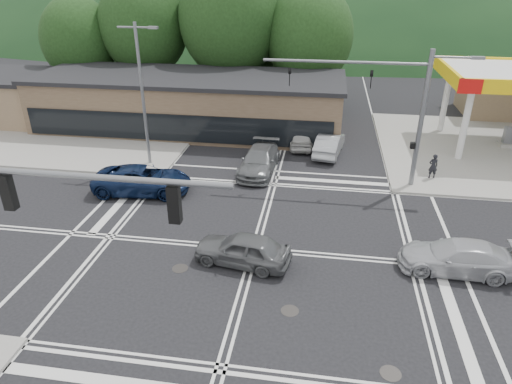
# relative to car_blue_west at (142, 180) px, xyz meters

# --- Properties ---
(ground) EXTENTS (120.00, 120.00, 0.00)m
(ground) POSITION_rel_car_blue_west_xyz_m (7.40, -5.00, -0.77)
(ground) COLOR black
(ground) RESTS_ON ground
(sidewalk_ne) EXTENTS (16.00, 16.00, 0.15)m
(sidewalk_ne) POSITION_rel_car_blue_west_xyz_m (22.40, 10.00, -0.70)
(sidewalk_ne) COLOR gray
(sidewalk_ne) RESTS_ON ground
(sidewalk_nw) EXTENTS (16.00, 16.00, 0.15)m
(sidewalk_nw) POSITION_rel_car_blue_west_xyz_m (-7.60, 10.00, -0.70)
(sidewalk_nw) COLOR gray
(sidewalk_nw) RESTS_ON ground
(commercial_row) EXTENTS (24.00, 8.00, 4.00)m
(commercial_row) POSITION_rel_car_blue_west_xyz_m (-0.60, 12.00, 1.23)
(commercial_row) COLOR brown
(commercial_row) RESTS_ON ground
(commercial_nw) EXTENTS (8.00, 7.00, 3.60)m
(commercial_nw) POSITION_rel_car_blue_west_xyz_m (-16.60, 12.00, 1.03)
(commercial_nw) COLOR #846B4F
(commercial_nw) RESTS_ON ground
(hill_north) EXTENTS (252.00, 126.00, 140.00)m
(hill_north) POSITION_rel_car_blue_west_xyz_m (7.40, 85.00, -0.77)
(hill_north) COLOR #19381C
(hill_north) RESTS_ON ground
(tree_n_a) EXTENTS (8.00, 8.00, 11.75)m
(tree_n_a) POSITION_rel_car_blue_west_xyz_m (-6.60, 19.00, 6.37)
(tree_n_a) COLOR #382619
(tree_n_a) RESTS_ON ground
(tree_n_b) EXTENTS (9.00, 9.00, 12.98)m
(tree_n_b) POSITION_rel_car_blue_west_xyz_m (1.40, 19.00, 7.02)
(tree_n_b) COLOR #382619
(tree_n_b) RESTS_ON ground
(tree_n_c) EXTENTS (7.60, 7.60, 10.87)m
(tree_n_c) POSITION_rel_car_blue_west_xyz_m (8.40, 19.00, 5.72)
(tree_n_c) COLOR #382619
(tree_n_c) RESTS_ON ground
(tree_n_d) EXTENTS (6.80, 6.80, 9.76)m
(tree_n_d) POSITION_rel_car_blue_west_xyz_m (-12.60, 18.00, 5.06)
(tree_n_d) COLOR #382619
(tree_n_d) RESTS_ON ground
(tree_n_e) EXTENTS (8.40, 8.40, 11.98)m
(tree_n_e) POSITION_rel_car_blue_west_xyz_m (5.40, 23.00, 6.37)
(tree_n_e) COLOR #382619
(tree_n_e) RESTS_ON ground
(streetlight_nw) EXTENTS (2.50, 0.25, 9.00)m
(streetlight_nw) POSITION_rel_car_blue_west_xyz_m (-1.04, 4.00, 4.27)
(streetlight_nw) COLOR slate
(streetlight_nw) RESTS_ON ground
(signal_mast_ne) EXTENTS (11.65, 0.30, 8.00)m
(signal_mast_ne) POSITION_rel_car_blue_west_xyz_m (14.35, 3.20, 4.30)
(signal_mast_ne) COLOR slate
(signal_mast_ne) RESTS_ON ground
(car_blue_west) EXTENTS (5.80, 3.12, 1.55)m
(car_blue_west) POSITION_rel_car_blue_west_xyz_m (0.00, 0.00, 0.00)
(car_blue_west) COLOR #0D1A39
(car_blue_west) RESTS_ON ground
(car_grey_center) EXTENTS (4.49, 2.39, 1.46)m
(car_grey_center) POSITION_rel_car_blue_west_xyz_m (7.04, -6.16, -0.05)
(car_grey_center) COLOR #545759
(car_grey_center) RESTS_ON ground
(car_silver_east) EXTENTS (4.91, 2.13, 1.41)m
(car_silver_east) POSITION_rel_car_blue_west_xyz_m (16.24, -5.30, -0.07)
(car_silver_east) COLOR #ADAFB5
(car_silver_east) RESTS_ON ground
(car_queue_a) EXTENTS (2.27, 4.71, 1.49)m
(car_queue_a) POSITION_rel_car_blue_west_xyz_m (10.66, 7.78, -0.03)
(car_queue_a) COLOR #9FA3A6
(car_queue_a) RESTS_ON ground
(car_queue_b) EXTENTS (1.88, 4.17, 1.39)m
(car_queue_b) POSITION_rel_car_blue_west_xyz_m (8.65, 9.00, -0.08)
(car_queue_b) COLOR beige
(car_queue_b) RESTS_ON ground
(car_northbound) EXTENTS (2.41, 5.32, 1.51)m
(car_northbound) POSITION_rel_car_blue_west_xyz_m (6.26, 4.00, -0.02)
(car_northbound) COLOR #5A5D5F
(car_northbound) RESTS_ON ground
(pedestrian) EXTENTS (0.62, 0.46, 1.55)m
(pedestrian) POSITION_rel_car_blue_west_xyz_m (16.99, 4.35, 0.15)
(pedestrian) COLOR black
(pedestrian) RESTS_ON sidewalk_ne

